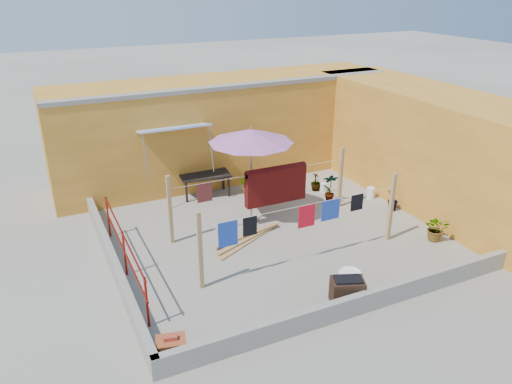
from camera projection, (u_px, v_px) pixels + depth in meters
The scene contains 21 objects.
ground at pixel (275, 236), 12.89m from camera, with size 80.00×80.00×0.00m, color #9E998E.
wall_back at pixel (224, 128), 16.34m from camera, with size 11.00×3.27×3.21m.
wall_right at pixel (437, 149), 14.30m from camera, with size 2.40×9.00×3.20m, color orange.
parapet_front at pixel (359, 304), 9.83m from camera, with size 8.30×0.16×0.44m, color gray.
parapet_left at pixel (114, 264), 11.20m from camera, with size 0.16×7.30×0.44m, color gray.
red_railing at pixel (124, 246), 10.93m from camera, with size 0.05×4.20×1.10m.
clothesline_rig at pixel (277, 190), 13.08m from camera, with size 5.09×2.35×1.80m.
patio_umbrella at pixel (251, 137), 12.78m from camera, with size 2.51×2.51×2.66m.
outdoor_table at pixel (205, 176), 15.01m from camera, with size 1.55×0.89×0.69m.
brick_stack at pixel (171, 348), 8.71m from camera, with size 0.59×0.49×0.45m.
lumber_pile at pixel (247, 239), 12.59m from camera, with size 2.08×1.09×0.13m.
brazier at pixel (347, 291), 10.12m from camera, with size 0.77×0.65×0.59m.
white_basin at pixel (350, 273), 11.16m from camera, with size 0.52×0.52×0.09m.
water_jug_a at pixel (323, 188), 15.45m from camera, with size 0.21×0.21×0.33m.
water_jug_b at pixel (371, 193), 15.02m from camera, with size 0.24×0.24×0.38m.
green_hose at pixel (292, 179), 16.43m from camera, with size 0.54×0.54×0.08m.
plant_back_a at pixel (250, 184), 15.09m from camera, with size 0.68×0.59×0.76m, color #1A5518.
plant_back_b at pixel (316, 182), 15.52m from camera, with size 0.33×0.33×0.58m, color #1A5518.
plant_right_a at pixel (330, 188), 14.65m from camera, with size 0.48×0.33×0.91m, color #1A5518.
plant_right_b at pixel (393, 200), 14.13m from camera, with size 0.36×0.29×0.66m, color #1A5518.
plant_right_c at pixel (436, 228), 12.54m from camera, with size 0.60×0.52×0.67m, color #1A5518.
Camera 1 is at (-5.32, -10.08, 6.15)m, focal length 35.00 mm.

